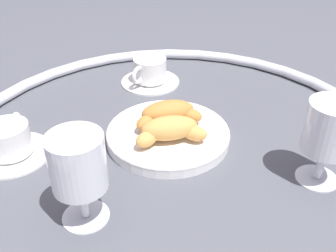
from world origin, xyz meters
name	(u,v)px	position (x,y,z in m)	size (l,w,h in m)	color
ground_plane	(173,145)	(0.00, 0.00, 0.00)	(2.20, 2.20, 0.00)	#4C4F56
table_chrome_rim	(173,139)	(0.00, 0.00, 0.01)	(0.81, 0.81, 0.02)	silver
pastry_plate	(168,134)	(0.01, -0.02, 0.01)	(0.23, 0.23, 0.02)	white
croissant_large	(167,114)	(0.00, -0.04, 0.04)	(0.14, 0.07, 0.04)	#BC7A38
croissant_small	(170,130)	(0.01, 0.01, 0.04)	(0.14, 0.06, 0.04)	#D6994C
coffee_cup_near	(9,142)	(0.28, -0.03, 0.03)	(0.14, 0.14, 0.06)	white
coffee_cup_far	(150,73)	(0.00, -0.25, 0.03)	(0.14, 0.14, 0.06)	white
juice_glass_left	(330,130)	(-0.20, 0.14, 0.09)	(0.08, 0.08, 0.14)	white
juice_glass_right	(78,167)	(0.16, 0.15, 0.09)	(0.08, 0.08, 0.14)	white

